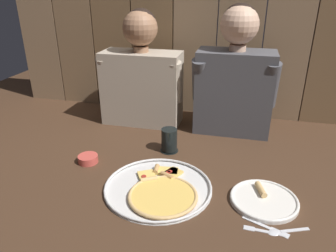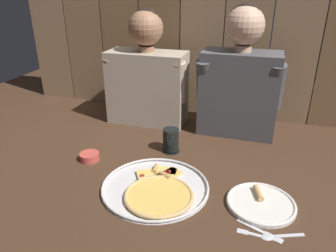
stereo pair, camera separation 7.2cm
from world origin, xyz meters
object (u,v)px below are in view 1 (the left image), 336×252
(dinner_plate, at_px, (264,199))
(drinking_glass, at_px, (169,140))
(diner_right, at_px, (235,76))
(pizza_tray, at_px, (160,189))
(dipping_bowl, at_px, (88,159))
(diner_left, at_px, (142,74))

(dinner_plate, xyz_separation_m, drinking_glass, (-0.42, 0.29, 0.04))
(drinking_glass, distance_m, diner_right, 0.47)
(diner_right, bearing_deg, pizza_tray, -109.80)
(dinner_plate, bearing_deg, diner_right, 104.75)
(drinking_glass, distance_m, dipping_bowl, 0.37)
(dipping_bowl, bearing_deg, diner_right, 39.86)
(drinking_glass, relative_size, diner_left, 0.18)
(pizza_tray, xyz_separation_m, diner_right, (0.22, 0.62, 0.28))
(drinking_glass, relative_size, diner_right, 0.17)
(pizza_tray, relative_size, diner_left, 0.68)
(dinner_plate, relative_size, dipping_bowl, 2.80)
(dinner_plate, bearing_deg, diner_left, 137.42)
(pizza_tray, relative_size, diner_right, 0.65)
(pizza_tray, height_order, drinking_glass, drinking_glass)
(pizza_tray, height_order, dipping_bowl, dipping_bowl)
(pizza_tray, distance_m, diner_left, 0.72)
(dipping_bowl, relative_size, diner_right, 0.14)
(dinner_plate, distance_m, dipping_bowl, 0.75)
(dipping_bowl, bearing_deg, diner_left, 78.90)
(pizza_tray, xyz_separation_m, dinner_plate, (0.38, 0.03, -0.00))
(dipping_bowl, height_order, diner_right, diner_right)
(diner_left, bearing_deg, dipping_bowl, -101.10)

